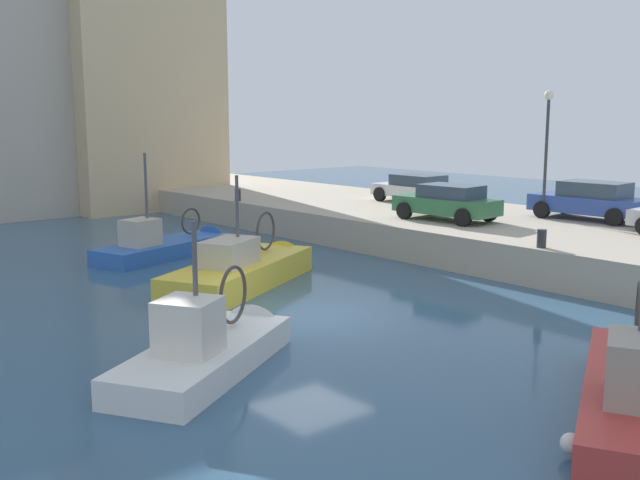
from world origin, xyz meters
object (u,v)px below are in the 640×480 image
(fishing_boat_white, at_px, (214,359))
(parked_car_blue, at_px, (590,200))
(fishing_boat_blue, at_px, (171,252))
(parked_car_green, at_px, (448,202))
(fishing_boat_yellow, at_px, (246,280))
(mooring_bollard_mid, at_px, (238,195))
(mooring_bollard_south, at_px, (542,239))
(fishing_boat_red, at_px, (633,408))
(quay_streetlamp, at_px, (547,133))
(parked_car_white, at_px, (416,188))

(fishing_boat_white, bearing_deg, parked_car_blue, 5.68)
(fishing_boat_blue, xyz_separation_m, parked_car_green, (8.26, -6.23, 1.79))
(fishing_boat_yellow, height_order, mooring_bollard_mid, fishing_boat_yellow)
(fishing_boat_yellow, distance_m, mooring_bollard_south, 9.00)
(fishing_boat_red, relative_size, parked_car_blue, 1.58)
(fishing_boat_red, relative_size, fishing_boat_white, 1.17)
(fishing_boat_white, distance_m, mooring_bollard_mid, 19.29)
(mooring_bollard_south, bearing_deg, parked_car_blue, 18.31)
(fishing_boat_yellow, distance_m, fishing_boat_white, 7.42)
(fishing_boat_blue, bearing_deg, quay_streetlamp, -35.51)
(fishing_boat_white, distance_m, parked_car_green, 14.70)
(fishing_boat_red, relative_size, quay_streetlamp, 1.41)
(fishing_boat_yellow, distance_m, parked_car_blue, 13.79)
(fishing_boat_yellow, distance_m, mooring_bollard_mid, 11.94)
(fishing_boat_blue, distance_m, mooring_bollard_mid, 7.36)
(fishing_boat_yellow, relative_size, parked_car_blue, 1.66)
(parked_car_blue, height_order, parked_car_green, parked_car_blue)
(fishing_boat_red, height_order, quay_streetlamp, quay_streetlamp)
(fishing_boat_red, height_order, fishing_boat_blue, fishing_boat_red)
(fishing_boat_white, xyz_separation_m, quay_streetlamp, (16.93, 3.17, 4.32))
(parked_car_blue, relative_size, quay_streetlamp, 0.89)
(quay_streetlamp, bearing_deg, fishing_boat_blue, 144.49)
(fishing_boat_red, bearing_deg, fishing_boat_white, 120.77)
(mooring_bollard_south, bearing_deg, fishing_boat_red, -137.81)
(fishing_boat_blue, bearing_deg, parked_car_blue, -37.60)
(mooring_bollard_south, xyz_separation_m, quay_streetlamp, (5.65, 3.57, 2.98))
(parked_car_blue, relative_size, parked_car_green, 1.07)
(parked_car_green, distance_m, mooring_bollard_south, 6.07)
(parked_car_blue, xyz_separation_m, parked_car_green, (-4.23, 3.39, -0.04))
(fishing_boat_blue, distance_m, parked_car_white, 11.92)
(fishing_boat_yellow, height_order, mooring_bollard_south, fishing_boat_yellow)
(fishing_boat_blue, bearing_deg, fishing_boat_red, -93.99)
(parked_car_white, bearing_deg, fishing_boat_yellow, -161.21)
(fishing_boat_yellow, bearing_deg, mooring_bollard_mid, 56.78)
(fishing_boat_yellow, relative_size, parked_car_green, 1.77)
(fishing_boat_white, relative_size, quay_streetlamp, 1.20)
(fishing_boat_yellow, bearing_deg, parked_car_blue, -16.56)
(parked_car_blue, distance_m, parked_car_green, 5.42)
(mooring_bollard_south, bearing_deg, quay_streetlamp, 32.31)
(fishing_boat_red, height_order, fishing_boat_white, fishing_boat_red)
(fishing_boat_yellow, bearing_deg, fishing_boat_white, -130.12)
(fishing_boat_red, relative_size, parked_car_green, 1.69)
(fishing_boat_yellow, xyz_separation_m, parked_car_white, (12.30, 4.18, 1.75))
(fishing_boat_red, xyz_separation_m, parked_car_white, (12.97, 16.76, 1.73))
(parked_car_white, xyz_separation_m, parked_car_green, (-3.44, -4.69, 0.04))
(parked_car_blue, xyz_separation_m, mooring_bollard_mid, (-6.60, 13.82, -0.46))
(mooring_bollard_south, bearing_deg, parked_car_white, 60.51)
(fishing_boat_yellow, height_order, fishing_boat_white, fishing_boat_yellow)
(fishing_boat_blue, xyz_separation_m, mooring_bollard_mid, (5.89, 4.19, 1.36))
(fishing_boat_red, distance_m, mooring_bollard_south, 9.77)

